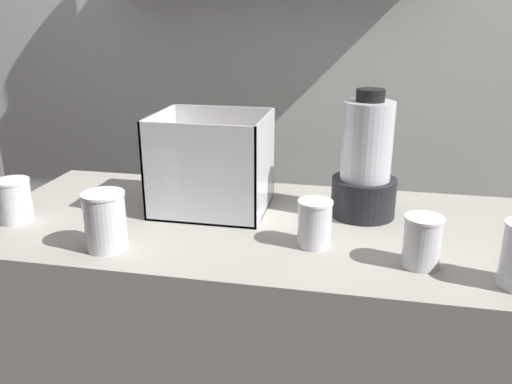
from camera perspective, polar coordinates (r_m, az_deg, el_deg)
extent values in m
cube|color=#9E998E|center=(1.56, 0.00, -18.72)|extent=(1.40, 0.64, 0.90)
cube|color=silver|center=(2.00, 4.58, 14.61)|extent=(2.60, 0.04, 2.50)
cube|color=white|center=(1.43, -4.69, -1.57)|extent=(0.29, 0.25, 0.01)
cube|color=white|center=(1.28, -6.37, 1.75)|extent=(0.29, 0.01, 0.26)
cube|color=white|center=(1.50, -3.52, 4.53)|extent=(0.29, 0.01, 0.26)
cube|color=white|center=(1.44, -10.34, 3.53)|extent=(0.01, 0.25, 0.26)
cube|color=white|center=(1.36, 1.00, 2.94)|extent=(0.01, 0.25, 0.26)
cone|color=orange|center=(1.38, -3.62, -1.29)|extent=(0.14, 0.12, 0.03)
cone|color=orange|center=(1.43, -4.40, -0.55)|extent=(0.12, 0.19, 0.03)
cone|color=orange|center=(1.45, -5.33, -0.38)|extent=(0.17, 0.03, 0.03)
cone|color=orange|center=(1.45, -5.36, -0.44)|extent=(0.08, 0.15, 0.03)
cone|color=orange|center=(1.40, -5.44, -0.22)|extent=(0.16, 0.07, 0.03)
cone|color=orange|center=(1.43, -3.96, 0.21)|extent=(0.08, 0.16, 0.02)
cone|color=orange|center=(1.40, -4.75, 0.55)|extent=(0.15, 0.16, 0.04)
cone|color=orange|center=(1.42, -3.36, 0.82)|extent=(0.18, 0.07, 0.03)
cone|color=orange|center=(1.40, -6.22, 1.19)|extent=(0.05, 0.19, 0.03)
cone|color=orange|center=(1.40, -5.30, 1.94)|extent=(0.15, 0.15, 0.03)
cone|color=orange|center=(1.41, -3.70, 1.76)|extent=(0.17, 0.05, 0.03)
cylinder|color=black|center=(1.39, 11.63, -0.51)|extent=(0.17, 0.17, 0.10)
cylinder|color=silver|center=(1.34, 12.05, 5.48)|extent=(0.13, 0.13, 0.20)
cylinder|color=red|center=(1.36, 11.82, 2.26)|extent=(0.12, 0.12, 0.04)
cylinder|color=black|center=(1.32, 12.40, 10.28)|extent=(0.07, 0.07, 0.03)
cylinder|color=white|center=(1.45, -24.87, -0.97)|extent=(0.08, 0.08, 0.10)
cylinder|color=orange|center=(1.45, -24.82, -1.31)|extent=(0.08, 0.08, 0.09)
cylinder|color=white|center=(1.43, -25.18, 1.10)|extent=(0.09, 0.09, 0.01)
cylinder|color=white|center=(1.21, -16.12, -3.19)|extent=(0.09, 0.09, 0.13)
cylinder|color=maroon|center=(1.21, -16.06, -3.76)|extent=(0.08, 0.08, 0.10)
cylinder|color=white|center=(1.19, -16.41, -0.23)|extent=(0.10, 0.10, 0.01)
cylinder|color=white|center=(1.19, 6.41, -3.56)|extent=(0.08, 0.08, 0.10)
cylinder|color=orange|center=(1.19, 6.39, -4.25)|extent=(0.07, 0.07, 0.07)
cylinder|color=white|center=(1.17, 6.51, -1.11)|extent=(0.08, 0.08, 0.01)
cylinder|color=white|center=(1.14, 17.66, -5.32)|extent=(0.08, 0.08, 0.10)
cylinder|color=red|center=(1.14, 17.63, -5.61)|extent=(0.07, 0.07, 0.09)
cylinder|color=white|center=(1.12, 17.94, -2.76)|extent=(0.08, 0.08, 0.01)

